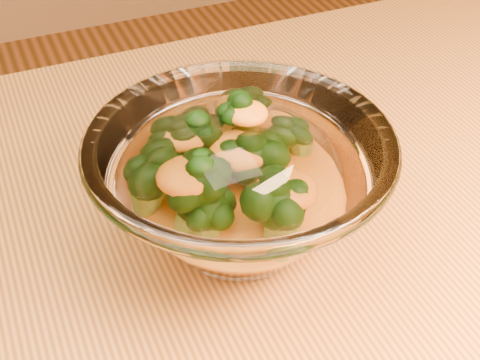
# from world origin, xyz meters

# --- Properties ---
(glass_bowl) EXTENTS (0.21, 0.21, 0.09)m
(glass_bowl) POSITION_xyz_m (0.01, 0.09, 0.80)
(glass_bowl) COLOR white
(glass_bowl) RESTS_ON table
(cheese_sauce) EXTENTS (0.10, 0.10, 0.03)m
(cheese_sauce) POSITION_xyz_m (0.01, 0.09, 0.78)
(cheese_sauce) COLOR orange
(cheese_sauce) RESTS_ON glass_bowl
(broccoli_heap) EXTENTS (0.13, 0.15, 0.07)m
(broccoli_heap) POSITION_xyz_m (-0.00, 0.10, 0.81)
(broccoli_heap) COLOR black
(broccoli_heap) RESTS_ON cheese_sauce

